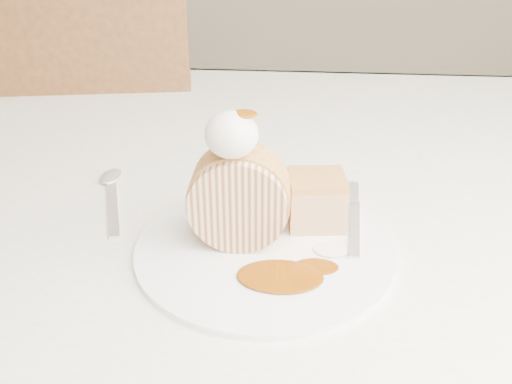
{
  "coord_description": "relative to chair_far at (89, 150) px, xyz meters",
  "views": [
    {
      "loc": [
        0.04,
        -0.53,
        1.1
      ],
      "look_at": [
        0.0,
        -0.01,
        0.82
      ],
      "focal_mm": 40.0,
      "sensor_mm": 36.0,
      "label": 1
    }
  ],
  "objects": [
    {
      "name": "whipped_cream",
      "position": [
        0.4,
        -0.62,
        0.31
      ],
      "size": [
        0.05,
        0.05,
        0.05
      ],
      "primitive_type": "ellipsoid",
      "color": "white",
      "rests_on": "roulade_slice"
    },
    {
      "name": "cake_chunk",
      "position": [
        0.49,
        -0.57,
        0.21
      ],
      "size": [
        0.07,
        0.06,
        0.05
      ],
      "primitive_type": "cube",
      "rotation": [
        0.0,
        0.0,
        0.11
      ],
      "color": "tan",
      "rests_on": "plate"
    },
    {
      "name": "caramel_drizzle",
      "position": [
        0.41,
        -0.61,
        0.33
      ],
      "size": [
        0.03,
        0.02,
        0.01
      ],
      "primitive_type": "ellipsoid",
      "color": "#713604",
      "rests_on": "whipped_cream"
    },
    {
      "name": "chair_far",
      "position": [
        0.0,
        0.0,
        0.0
      ],
      "size": [
        0.55,
        0.55,
        1.01
      ],
      "rotation": [
        0.0,
        0.0,
        3.31
      ],
      "color": "brown",
      "rests_on": "ground"
    },
    {
      "name": "plate",
      "position": [
        0.43,
        -0.62,
        0.18
      ],
      "size": [
        0.31,
        0.31,
        0.01
      ],
      "primitive_type": "cylinder",
      "rotation": [
        0.0,
        0.0,
        0.11
      ],
      "color": "white",
      "rests_on": "table"
    },
    {
      "name": "caramel_pool",
      "position": [
        0.45,
        -0.67,
        0.19
      ],
      "size": [
        0.09,
        0.07,
        0.0
      ],
      "primitive_type": null,
      "rotation": [
        0.0,
        0.0,
        0.11
      ],
      "color": "#713604",
      "rests_on": "plate"
    },
    {
      "name": "fork",
      "position": [
        0.53,
        -0.58,
        0.18
      ],
      "size": [
        0.04,
        0.16,
        0.0
      ],
      "primitive_type": "cube",
      "rotation": [
        0.0,
        0.0,
        -0.08
      ],
      "color": "silver",
      "rests_on": "plate"
    },
    {
      "name": "table",
      "position": [
        0.42,
        -0.4,
        0.09
      ],
      "size": [
        1.4,
        0.9,
        0.75
      ],
      "color": "white",
      "rests_on": "ground"
    },
    {
      "name": "roulade_slice",
      "position": [
        0.41,
        -0.61,
        0.23
      ],
      "size": [
        0.1,
        0.06,
        0.1
      ],
      "primitive_type": "cylinder",
      "rotation": [
        1.57,
        0.0,
        0.02
      ],
      "color": "beige",
      "rests_on": "plate"
    },
    {
      "name": "spoon",
      "position": [
        0.25,
        -0.55,
        0.18
      ],
      "size": [
        0.07,
        0.16,
        0.0
      ],
      "primitive_type": "cube",
      "rotation": [
        0.0,
        0.0,
        0.33
      ],
      "color": "silver",
      "rests_on": "table"
    }
  ]
}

